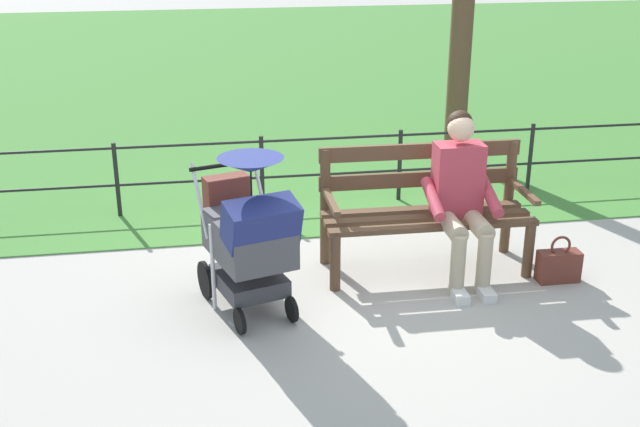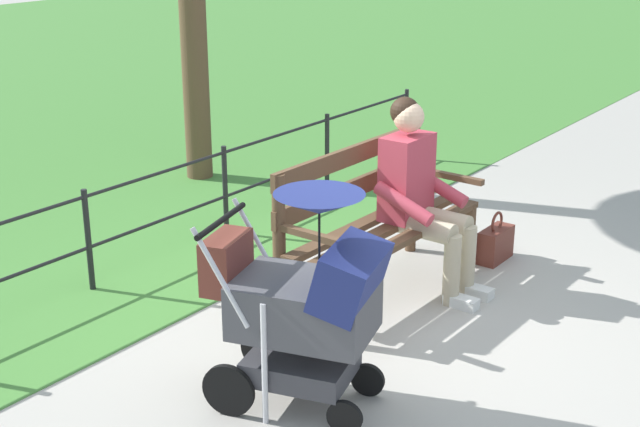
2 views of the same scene
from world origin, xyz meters
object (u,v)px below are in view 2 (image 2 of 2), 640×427
object	(u,v)px
person_on_bench	(420,191)
stroller	(305,299)
park_bench	(373,215)
handbag	(496,244)

from	to	relation	value
person_on_bench	stroller	xyz separation A→B (m)	(1.61, 0.30, -0.08)
park_bench	person_on_bench	distance (m)	0.34
person_on_bench	park_bench	bearing A→B (deg)	-46.09
handbag	park_bench	bearing A→B (deg)	-24.65
person_on_bench	stroller	size ratio (longest dim) A/B	1.11
park_bench	handbag	world-z (taller)	park_bench
park_bench	stroller	size ratio (longest dim) A/B	1.40
stroller	handbag	size ratio (longest dim) A/B	3.11
person_on_bench	stroller	bearing A→B (deg)	10.54
park_bench	handbag	bearing A→B (deg)	155.35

